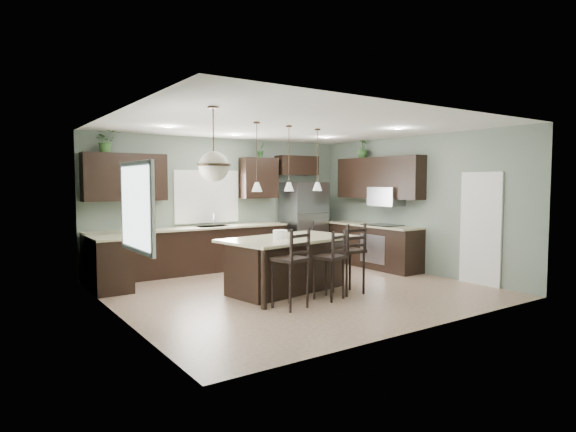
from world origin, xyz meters
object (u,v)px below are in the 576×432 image
Objects in this scene: refrigerator at (304,222)px; serving_dish at (280,234)px; bar_stool_left at (290,268)px; plant_back_left at (106,141)px; kitchen_island at (289,265)px; bar_stool_center at (329,265)px; bar_stool_right at (348,258)px.

serving_dish is (-2.26, -2.42, 0.07)m from refrigerator.
plant_back_left is (-1.69, 3.51, 2.01)m from bar_stool_left.
serving_dish reaches higher than kitchen_island.
bar_stool_left reaches higher than bar_stool_center.
bar_stool_center is 4.71m from plant_back_left.
bar_stool_left is 1.35m from bar_stool_right.
bar_stool_right reaches higher than kitchen_island.
kitchen_island is 2.03× the size of bar_stool_center.
refrigerator reaches higher than kitchen_island.
kitchen_island is at bearing 88.18° from bar_stool_center.
kitchen_island is at bearing -48.68° from plant_back_left.
bar_stool_right is at bearing -113.48° from refrigerator.
bar_stool_right is at bearing -35.17° from serving_dish.
bar_stool_right is (-1.34, -3.08, -0.33)m from refrigerator.
bar_stool_center is 0.53m from bar_stool_right.
kitchen_island is 1.01m from bar_stool_right.
serving_dish is 0.98m from bar_stool_center.
bar_stool_left is (-0.60, -0.90, 0.14)m from kitchen_island.
kitchen_island is 1.90× the size of bar_stool_right.
bar_stool_left is 2.83× the size of plant_back_left.
kitchen_island is at bearing -130.82° from refrigerator.
plant_back_left reaches higher than kitchen_island.
refrigerator is 0.82× the size of kitchen_island.
refrigerator is 4.68m from plant_back_left.
serving_dish is at bearing -133.03° from refrigerator.
refrigerator is at bearing 39.31° from bar_stool_left.
refrigerator is at bearing 39.80° from kitchen_island.
plant_back_left is (-2.51, 3.41, 2.06)m from bar_stool_center.
refrigerator is 3.71m from bar_stool_center.
bar_stool_right reaches higher than serving_dish.
bar_stool_center is (-1.85, -3.20, -0.37)m from refrigerator.
serving_dish is 0.20× the size of bar_stool_right.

